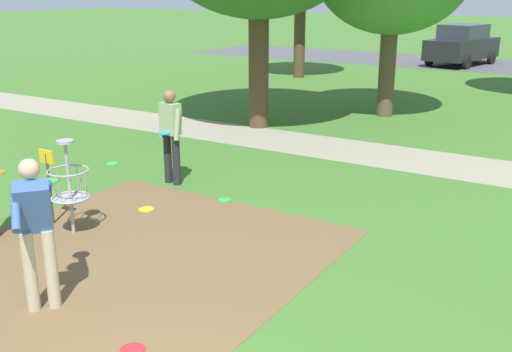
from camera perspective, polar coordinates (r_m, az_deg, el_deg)
The scene contains 10 objects.
dirt_tee_pad at distance 7.99m, azimuth -13.14°, elevation -8.25°, with size 4.68×5.59×0.01m, color brown.
disc_golf_basket at distance 8.95m, azimuth -17.53°, elevation -0.63°, with size 0.98×0.58×1.39m.
player_foreground_watching at distance 6.84m, azimuth -20.19°, elevation -4.39°, with size 0.71×1.03×1.71m.
player_throwing at distance 10.80m, azimuth -8.10°, elevation 4.20°, with size 0.48×0.42×1.71m.
frisbee_near_basket at distance 12.49m, azimuth -13.50°, elevation 1.14°, with size 0.25×0.25×0.02m, color green.
frisbee_mid_grass at distance 9.80m, azimuth -10.39°, elevation -3.14°, with size 0.25×0.25×0.02m, color gold.
frisbee_far_right at distance 6.24m, azimuth -11.66°, elevation -15.87°, with size 0.25×0.25×0.02m, color red.
frisbee_scattered_a at distance 10.07m, azimuth -3.02°, elevation -2.30°, with size 0.23×0.23×0.02m, color green.
parked_car_leftmost at distance 29.89m, azimuth 18.99°, elevation 11.70°, with size 2.63×4.48×1.84m.
gravel_path at distance 12.72m, azimuth 17.60°, elevation 1.06°, with size 40.00×1.86×0.00m, color gray.
Camera 1 is at (2.83, -2.66, 3.40)m, focal length 42.12 mm.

